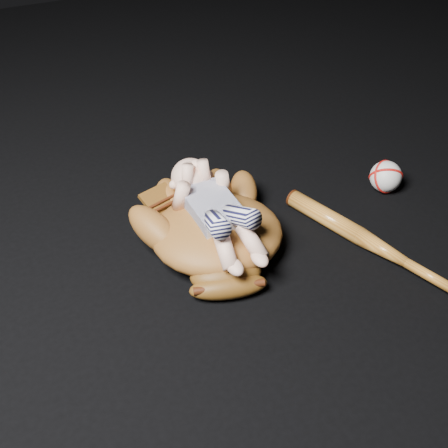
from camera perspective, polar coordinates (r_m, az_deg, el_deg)
The scene contains 4 objects.
baseball_glove at distance 1.26m, azimuth -0.74°, elevation -0.41°, with size 0.37×0.42×0.13m, color brown, non-canonical shape.
newborn_baby at distance 1.22m, azimuth -0.62°, elevation 1.43°, with size 0.16×0.36×0.14m, color beige, non-canonical shape.
baseball_bat at distance 1.33m, azimuth 14.55°, elevation -1.74°, with size 0.04×0.46×0.04m, color #AB6621, non-canonical shape.
baseball at distance 1.52m, azimuth 16.11°, elevation 4.65°, with size 0.08×0.08×0.08m, color silver.
Camera 1 is at (-0.57, -0.78, 0.88)m, focal length 45.00 mm.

